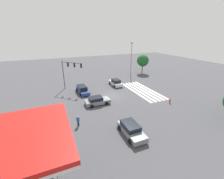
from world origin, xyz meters
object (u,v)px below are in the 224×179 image
at_px(car_3, 131,129).
at_px(street_light_pole_a, 131,56).
at_px(car_1, 97,101).
at_px(pedestrian, 78,120).
at_px(car_2, 116,83).
at_px(fire_hydrant, 170,101).
at_px(car_0, 82,90).
at_px(tree_corner_b, 143,61).
at_px(traffic_signal_mast, 69,69).

distance_m(car_3, street_light_pole_a, 29.32).
xyz_separation_m(car_1, pedestrian, (-5.34, 4.45, 0.18)).
height_order(car_1, car_2, car_2).
distance_m(street_light_pole_a, fire_hydrant, 21.08).
xyz_separation_m(car_1, fire_hydrant, (-4.86, -12.25, -0.24)).
bearing_deg(car_0, car_1, 6.72).
bearing_deg(street_light_pole_a, car_0, 117.95).
bearing_deg(car_1, street_light_pole_a, 43.85).
relative_size(car_1, street_light_pole_a, 0.47).
bearing_deg(fire_hydrant, street_light_pole_a, -9.65).
relative_size(car_3, tree_corner_b, 0.81).
bearing_deg(traffic_signal_mast, car_3, -32.22).
relative_size(car_1, fire_hydrant, 5.10).
height_order(traffic_signal_mast, street_light_pole_a, street_light_pole_a).
bearing_deg(street_light_pole_a, fire_hydrant, 170.35).
xyz_separation_m(car_3, tree_corner_b, (25.26, -18.62, 3.24)).
height_order(pedestrian, tree_corner_b, tree_corner_b).
height_order(car_0, car_3, car_0).
xyz_separation_m(car_1, car_3, (-9.78, -1.30, 0.02)).
height_order(car_1, pedestrian, pedestrian).
relative_size(traffic_signal_mast, car_3, 1.37).
relative_size(traffic_signal_mast, fire_hydrant, 7.37).
distance_m(car_2, street_light_pole_a, 12.20).
xyz_separation_m(street_light_pole_a, fire_hydrant, (-20.17, 3.43, -5.07)).
bearing_deg(car_3, car_1, -171.80).
xyz_separation_m(car_2, pedestrian, (-13.23, 11.70, 0.11)).
distance_m(car_3, fire_hydrant, 12.00).
bearing_deg(tree_corner_b, car_0, 113.35).
distance_m(pedestrian, fire_hydrant, 16.71).
distance_m(traffic_signal_mast, street_light_pole_a, 19.65).
xyz_separation_m(traffic_signal_mast, car_2, (-1.58, -10.31, -3.92)).
bearing_deg(car_0, fire_hydrant, 46.21).
bearing_deg(traffic_signal_mast, fire_hydrant, 1.90).
height_order(car_2, street_light_pole_a, street_light_pole_a).
bearing_deg(street_light_pole_a, car_3, 150.19).
xyz_separation_m(traffic_signal_mast, pedestrian, (-14.81, 1.39, -3.81)).
bearing_deg(car_2, car_3, 160.23).
height_order(traffic_signal_mast, car_0, traffic_signal_mast).
relative_size(pedestrian, street_light_pole_a, 0.16).
bearing_deg(street_light_pole_a, pedestrian, 135.74).
bearing_deg(car_3, car_2, 162.02).
bearing_deg(tree_corner_b, street_light_pole_a, 92.23).
relative_size(street_light_pole_a, tree_corner_b, 1.62).
distance_m(pedestrian, tree_corner_b, 32.21).
height_order(street_light_pole_a, fire_hydrant, street_light_pole_a).
distance_m(car_1, pedestrian, 6.96).
bearing_deg(car_1, pedestrian, -130.28).
distance_m(car_0, street_light_pole_a, 19.69).
bearing_deg(car_0, car_3, 4.86).
bearing_deg(car_3, street_light_pole_a, 150.81).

